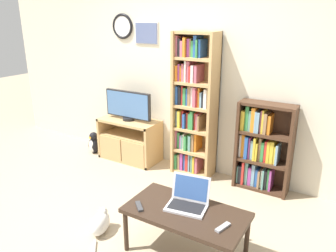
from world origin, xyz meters
TOP-DOWN VIEW (x-y plane):
  - ground_plane at (0.00, 0.00)m, footprint 18.00×18.00m
  - wall_back at (-0.01, 1.76)m, footprint 6.78×0.09m
  - tv_stand at (-0.82, 1.46)m, footprint 0.92×0.46m
  - television at (-0.81, 1.47)m, footprint 0.77×0.18m
  - bookshelf_tall at (0.20, 1.58)m, footprint 0.57×0.31m
  - bookshelf_short at (1.14, 1.60)m, footprint 0.67×0.26m
  - coffee_table at (0.93, 0.03)m, footprint 1.08×0.57m
  - laptop at (0.90, 0.11)m, footprint 0.40×0.34m
  - remote_near_laptop at (0.54, -0.14)m, footprint 0.15×0.14m
  - remote_far_from_laptop at (1.31, -0.04)m, footprint 0.09×0.17m
  - cat at (0.04, -0.14)m, footprint 0.32×0.48m
  - penguin_figurine at (-1.45, 1.35)m, footprint 0.19×0.17m

SIDE VIEW (x-z plane):
  - ground_plane at x=0.00m, z-range 0.00..0.00m
  - cat at x=0.04m, z-range -0.02..0.24m
  - penguin_figurine at x=-1.45m, z-range -0.02..0.33m
  - tv_stand at x=-0.82m, z-range 0.00..0.63m
  - coffee_table at x=0.93m, z-range 0.18..0.64m
  - remote_near_laptop at x=0.54m, z-range 0.46..0.48m
  - remote_far_from_laptop at x=1.31m, z-range 0.46..0.48m
  - laptop at x=0.90m, z-range 0.39..0.66m
  - bookshelf_short at x=1.14m, z-range -0.02..1.11m
  - television at x=-0.81m, z-range 0.63..1.07m
  - bookshelf_tall at x=0.20m, z-range -0.01..1.92m
  - wall_back at x=-0.01m, z-range 0.01..2.61m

